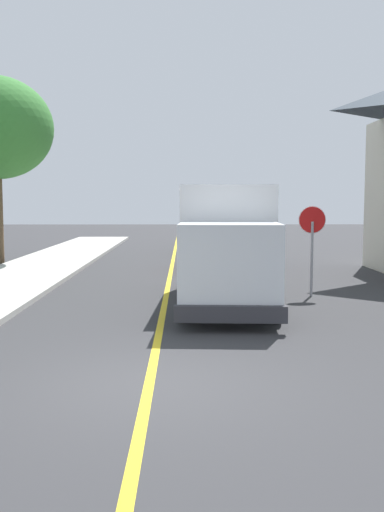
% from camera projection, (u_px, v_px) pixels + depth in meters
% --- Properties ---
extents(ground_plane, '(120.00, 120.00, 0.00)m').
position_uv_depth(ground_plane, '(149.00, 384.00, 8.85)').
color(ground_plane, '#303033').
extents(centre_line_yellow, '(0.16, 56.00, 0.01)m').
position_uv_depth(centre_line_yellow, '(168.00, 287.00, 18.80)').
color(centre_line_yellow, gold).
rests_on(centre_line_yellow, ground).
extents(box_truck, '(2.78, 7.30, 3.20)m').
position_uv_depth(box_truck, '(227.00, 239.00, 15.89)').
color(box_truck, white).
rests_on(box_truck, ground).
extents(parked_car_near, '(1.92, 4.45, 1.67)m').
position_uv_depth(parked_car_near, '(211.00, 250.00, 23.47)').
color(parked_car_near, maroon).
rests_on(parked_car_near, ground).
extents(parked_car_mid, '(2.01, 4.48, 1.67)m').
position_uv_depth(parked_car_mid, '(205.00, 239.00, 30.79)').
color(parked_car_mid, '#4C564C').
rests_on(parked_car_mid, ground).
extents(parked_car_far, '(1.83, 4.41, 1.67)m').
position_uv_depth(parked_car_far, '(214.00, 233.00, 36.29)').
color(parked_car_far, '#B7B7BC').
rests_on(parked_car_far, ground).
extents(stop_sign, '(0.80, 0.10, 2.65)m').
position_uv_depth(stop_sign, '(312.00, 233.00, 16.87)').
color(stop_sign, gray).
rests_on(stop_sign, ground).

